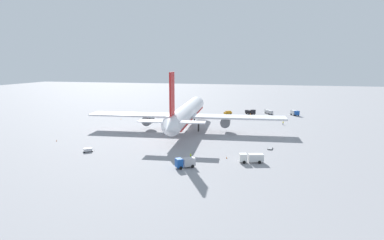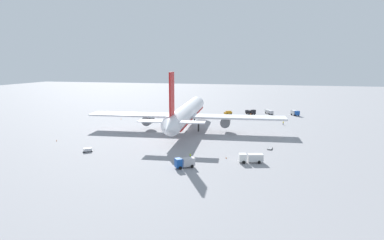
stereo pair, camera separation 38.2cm
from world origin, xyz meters
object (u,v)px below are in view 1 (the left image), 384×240
Objects in this scene: ground_worker_0 at (283,123)px; service_truck_3 at (251,158)px; airliner at (186,113)px; service_truck_4 at (185,162)px; service_truck_0 at (295,113)px; traffic_cone_1 at (57,141)px; baggage_cart_1 at (88,150)px; traffic_cone_4 at (121,119)px; baggage_cart_0 at (270,148)px; traffic_cone_3 at (227,158)px; service_truck_1 at (251,112)px; ground_worker_2 at (280,118)px; service_truck_2 at (269,112)px; ground_worker_1 at (250,115)px; ground_worker_3 at (191,156)px; service_van at (228,113)px; traffic_cone_2 at (140,115)px; traffic_cone_0 at (262,119)px.

service_truck_3 is at bearing 170.42° from ground_worker_0.
airliner is 14.95× the size of service_truck_4.
traffic_cone_1 is at bearing 133.16° from service_truck_0.
airliner is 46.66m from baggage_cart_1.
traffic_cone_1 and traffic_cone_4 have the same top height.
traffic_cone_3 reaches higher than baggage_cart_0.
ground_worker_2 is at bearing -131.34° from service_truck_1.
service_truck_4 is at bearing 138.99° from baggage_cart_0.
traffic_cone_4 is (58.53, 16.81, -0.40)m from baggage_cart_1.
service_truck_2 is 14.68m from ground_worker_1.
traffic_cone_3 is at bearing 164.45° from service_truck_0.
traffic_cone_3 is 82.17m from traffic_cone_4.
ground_worker_1 reaches higher than ground_worker_3.
baggage_cart_1 is at bearing 141.91° from ground_worker_2.
ground_worker_3 is (-62.05, 28.15, -0.08)m from ground_worker_0.
ground_worker_1 is 97.29m from traffic_cone_1.
service_truck_2 is at bearing -2.24° from service_truck_3.
airliner reaches higher than service_truck_4.
ground_worker_2 reaches higher than traffic_cone_4.
service_truck_3 reaches higher than ground_worker_1.
service_truck_2 is 2.03× the size of baggage_cart_0.
baggage_cart_0 is 60.25m from ground_worker_2.
baggage_cart_1 is 33.66m from ground_worker_3.
traffic_cone_3 is at bearing -40.50° from service_truck_4.
traffic_cone_3 is at bearing 71.98° from service_truck_3.
service_truck_2 is 111.96m from traffic_cone_1.
service_truck_0 is at bearing -87.37° from service_truck_1.
ground_worker_3 reaches higher than traffic_cone_3.
service_truck_3 is 89.34m from traffic_cone_4.
baggage_cart_1 is (-87.40, 33.22, -0.36)m from service_van.
service_truck_0 is 9.92× the size of traffic_cone_2.
service_truck_3 is (-91.37, 17.34, -0.07)m from service_truck_0.
service_truck_4 reaches higher than traffic_cone_3.
traffic_cone_0 is (13.80, 9.82, -0.62)m from ground_worker_0.
traffic_cone_1 is (-80.95, 64.01, -1.07)m from service_truck_1.
traffic_cone_0 is (75.57, -0.61, -1.20)m from service_truck_3.
service_van is 1.42× the size of baggage_cart_1.
traffic_cone_0 is 71.07m from traffic_cone_4.
ground_worker_1 is (91.10, -11.42, -0.61)m from service_truck_4.
traffic_cone_3 and traffic_cone_4 have the same top height.
airliner reaches higher than service_truck_2.
airliner is 42.35m from baggage_cart_0.
baggage_cart_0 is (-73.72, -11.22, -1.08)m from service_truck_1.
baggage_cart_0 is at bearing -41.42° from traffic_cone_3.
traffic_cone_2 is at bearing 32.78° from ground_worker_3.
airliner is 26.01× the size of baggage_cart_1.
ground_worker_0 is 0.98× the size of ground_worker_1.
service_truck_2 reaches higher than service_van.
traffic_cone_0 is at bearing 170.36° from service_truck_2.
service_truck_4 is 3.06× the size of ground_worker_1.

